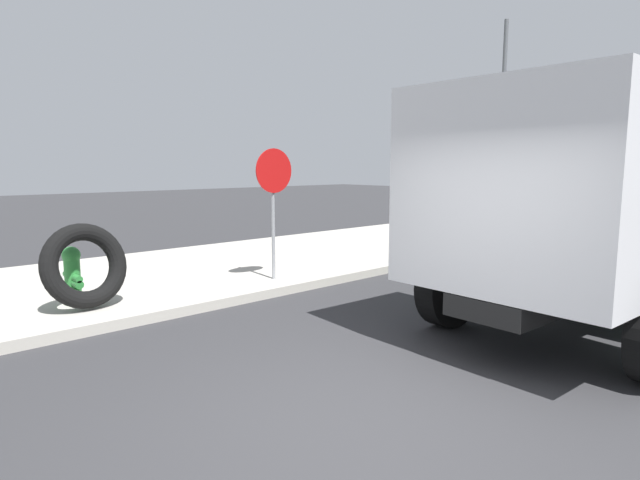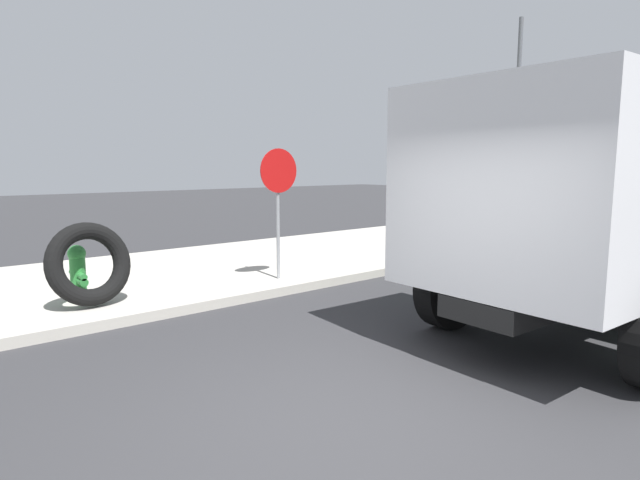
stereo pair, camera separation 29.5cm
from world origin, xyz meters
name	(u,v)px [view 2 (the right image)]	position (x,y,z in m)	size (l,w,h in m)	color
ground_plane	(348,434)	(0.00, 0.00, 0.00)	(80.00, 80.00, 0.00)	#2D2D30
sidewalk_curb	(89,286)	(0.00, 6.50, 0.07)	(36.00, 5.00, 0.15)	#ADA89E
fire_hydrant	(78,272)	(-0.53, 5.20, 0.60)	(0.25, 0.57, 0.84)	#2D8438
loose_tire	(89,264)	(-0.48, 4.82, 0.76)	(1.20, 1.20, 0.24)	black
stop_sign	(278,189)	(2.66, 4.59, 1.73)	(0.76, 0.08, 2.28)	gray
dump_truck_green	(627,205)	(5.03, -0.14, 1.61)	(7.11, 3.07, 3.00)	#237033
street_light_pole	(516,129)	(11.28, 5.11, 3.15)	(0.12, 0.12, 6.00)	#595B5E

